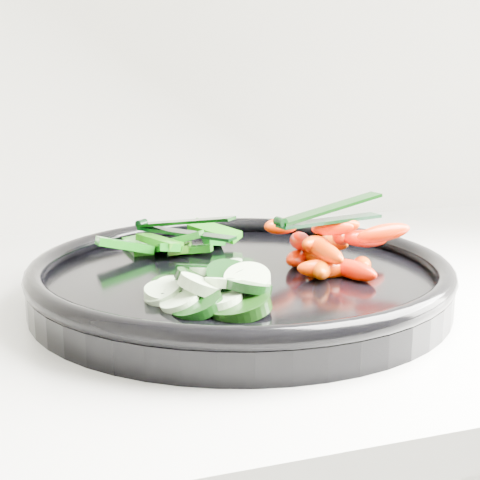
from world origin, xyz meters
name	(u,v)px	position (x,y,z in m)	size (l,w,h in m)	color
veggie_tray	(240,277)	(-0.37, 1.65, 0.95)	(0.42, 0.42, 0.04)	black
cucumber_pile	(205,288)	(-0.42, 1.59, 0.96)	(0.11, 0.14, 0.04)	black
carrot_pile	(330,248)	(-0.28, 1.65, 0.97)	(0.13, 0.15, 0.05)	#DA4800
pepper_pile	(171,244)	(-0.41, 1.75, 0.96)	(0.15, 0.09, 0.04)	#206209
tong_carrot	(327,215)	(-0.29, 1.65, 1.00)	(0.11, 0.04, 0.02)	black
tong_pepper	(182,227)	(-0.40, 1.75, 0.98)	(0.09, 0.09, 0.02)	black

